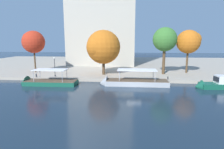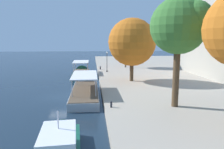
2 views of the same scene
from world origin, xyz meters
name	(u,v)px [view 1 (image 1 of 2)]	position (x,y,z in m)	size (l,w,h in m)	color
ground_plane	(134,90)	(0.00, 0.00, 0.00)	(220.00, 220.00, 0.00)	#192838
dock_promenade	(132,65)	(0.00, 33.14, 0.31)	(120.00, 55.00, 0.62)	#A39989
tour_boat_0	(45,83)	(-17.18, 2.12, 0.28)	(11.26, 3.41, 4.39)	#14513D
tour_boat_1	(131,83)	(-0.62, 3.44, 0.39)	(13.13, 3.42, 4.31)	#9EA3A8
motor_yacht_2	(219,85)	(15.20, 2.37, 0.62)	(8.80, 3.07, 4.32)	#14513D
mooring_bollard_0	(36,75)	(-21.12, 6.26, 1.04)	(0.29, 0.29, 0.79)	#2D2D33
mooring_bollard_2	(168,78)	(6.97, 6.32, 0.98)	(0.24, 0.24, 0.66)	#2D2D33
lamp_post	(55,65)	(-17.39, 7.53, 3.09)	(0.36, 0.36, 4.30)	black
tree_0	(189,41)	(13.50, 15.39, 8.39)	(5.68, 5.68, 10.47)	#4C3823
tree_1	(33,41)	(-24.80, 12.81, 8.43)	(5.48, 5.65, 10.31)	#4C3823
tree_2	(102,48)	(-7.20, 10.79, 6.88)	(7.77, 7.77, 10.31)	#4C3823
tree_3	(165,39)	(7.32, 13.08, 8.88)	(5.57, 5.57, 10.96)	#4C3823
office_tower	(103,2)	(-10.16, 34.46, 21.53)	(21.43, 19.70, 43.89)	#ADA899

